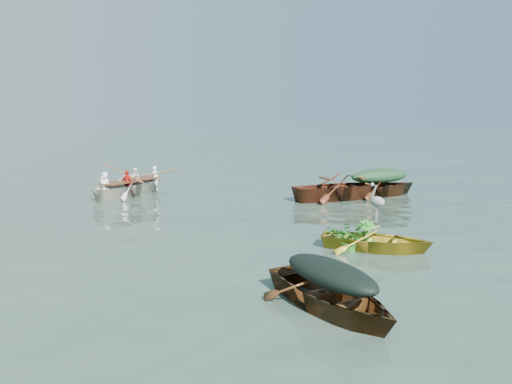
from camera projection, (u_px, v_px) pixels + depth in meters
ground at (350, 222)px, 13.88m from camera, size 140.00×140.00×0.00m
yellow_dinghy at (376, 250)px, 11.13m from camera, size 2.70×3.24×0.80m
dark_covered_boat at (329, 310)px, 7.79m from camera, size 1.83×3.73×0.89m
green_tarp_boat at (379, 196)px, 18.08m from camera, size 4.54×2.49×1.01m
open_wooden_boat at (342, 199)px, 17.44m from camera, size 5.26×3.11×1.21m
rowed_boat at (132, 196)px, 18.15m from camera, size 4.65×2.72×1.07m
dark_tarp_cover at (330, 271)px, 7.68m from camera, size 1.01×2.05×0.40m
green_tarp_cover at (380, 175)px, 17.95m from camera, size 2.50×1.37×0.52m
thwart_benches at (342, 182)px, 17.34m from camera, size 2.68×1.71×0.04m
heron at (377, 208)px, 11.52m from camera, size 0.45×0.49×0.92m
dinghy_weeds at (352, 218)px, 11.21m from camera, size 1.07×1.13×0.60m
rowers at (131, 171)px, 18.00m from camera, size 3.34×2.16×0.76m
oars at (131, 180)px, 18.06m from camera, size 1.42×2.65×0.06m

